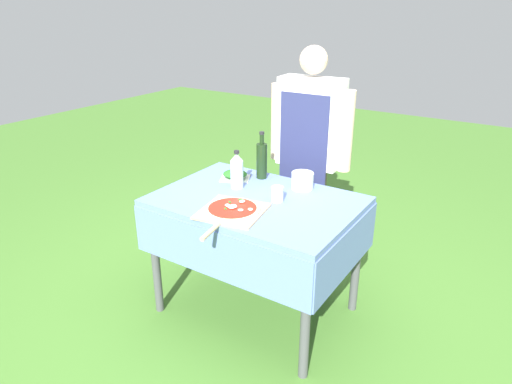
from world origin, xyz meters
name	(u,v)px	position (x,y,z in m)	size (l,w,h in m)	color
ground_plane	(256,309)	(0.00, 0.00, 0.00)	(12.00, 12.00, 0.00)	#477A2D
prep_table	(256,215)	(0.00, 0.00, 0.67)	(1.16, 0.82, 0.77)	#607AB7
person_cook	(309,145)	(0.00, 0.66, 0.93)	(0.59, 0.20, 1.57)	#70604C
pizza_on_peel	(232,211)	(0.00, -0.23, 0.79)	(0.38, 0.53, 0.05)	#D1B27F
oil_bottle	(262,160)	(-0.15, 0.30, 0.89)	(0.07, 0.07, 0.31)	black
water_bottle	(237,170)	(-0.19, 0.08, 0.88)	(0.08, 0.08, 0.24)	silver
herb_container	(235,175)	(-0.29, 0.19, 0.80)	(0.23, 0.21, 0.06)	silver
mixing_tub	(302,181)	(0.15, 0.28, 0.82)	(0.13, 0.13, 0.10)	silver
sauce_jar	(277,195)	(0.12, 0.03, 0.81)	(0.07, 0.07, 0.09)	silver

